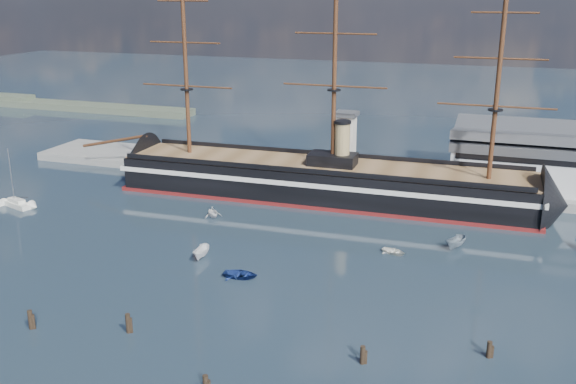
% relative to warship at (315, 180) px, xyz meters
% --- Properties ---
extents(ground, '(600.00, 600.00, 0.00)m').
position_rel_warship_xyz_m(ground, '(0.33, -20.00, -4.04)').
color(ground, '#26333C').
rests_on(ground, ground).
extents(quay, '(180.00, 18.00, 2.00)m').
position_rel_warship_xyz_m(quay, '(10.33, 16.00, -4.04)').
color(quay, slate).
rests_on(quay, ground).
extents(quay_tower, '(5.00, 5.00, 15.00)m').
position_rel_warship_xyz_m(quay_tower, '(3.33, 13.00, 5.72)').
color(quay_tower, silver).
rests_on(quay_tower, ground).
extents(shoreline, '(120.00, 10.00, 4.00)m').
position_rel_warship_xyz_m(shoreline, '(-138.90, 75.00, -2.59)').
color(shoreline, '#3F4C38').
rests_on(shoreline, ground).
extents(warship, '(113.07, 18.36, 53.94)m').
position_rel_warship_xyz_m(warship, '(0.00, 0.00, 0.00)').
color(warship, black).
rests_on(warship, ground).
extents(sailboat, '(8.12, 4.59, 12.48)m').
position_rel_warship_xyz_m(sailboat, '(-57.41, -26.30, -3.24)').
color(sailboat, silver).
rests_on(sailboat, ground).
extents(motorboat_a, '(6.18, 2.77, 2.40)m').
position_rel_warship_xyz_m(motorboat_a, '(-8.64, -38.08, -4.04)').
color(motorboat_a, white).
rests_on(motorboat_a, ground).
extents(motorboat_b, '(1.73, 3.57, 1.61)m').
position_rel_warship_xyz_m(motorboat_b, '(0.64, -43.04, -4.04)').
color(motorboat_b, navy).
rests_on(motorboat_b, ground).
extents(motorboat_c, '(6.72, 4.67, 2.53)m').
position_rel_warship_xyz_m(motorboat_c, '(31.68, -19.59, -4.04)').
color(motorboat_c, gray).
rests_on(motorboat_c, ground).
extents(motorboat_d, '(6.52, 6.63, 2.38)m').
position_rel_warship_xyz_m(motorboat_d, '(-15.78, -18.71, -4.04)').
color(motorboat_d, white).
rests_on(motorboat_d, ground).
extents(motorboat_e, '(1.82, 2.86, 1.24)m').
position_rel_warship_xyz_m(motorboat_e, '(21.78, -25.54, -4.04)').
color(motorboat_e, white).
rests_on(motorboat_e, ground).
extents(piling_near_left, '(0.64, 0.64, 3.42)m').
position_rel_warship_xyz_m(piling_near_left, '(-19.58, -67.00, -4.04)').
color(piling_near_left, black).
rests_on(piling_near_left, ground).
extents(piling_near_right, '(0.64, 0.64, 3.06)m').
position_rel_warship_xyz_m(piling_near_right, '(24.25, -60.74, -4.04)').
color(piling_near_right, black).
rests_on(piling_near_right, ground).
extents(piling_far_right, '(0.64, 0.64, 2.91)m').
position_rel_warship_xyz_m(piling_far_right, '(38.70, -54.33, -4.04)').
color(piling_far_right, black).
rests_on(piling_far_right, ground).
extents(piling_extra, '(0.64, 0.64, 3.46)m').
position_rel_warship_xyz_m(piling_extra, '(-6.68, -63.63, -4.04)').
color(piling_extra, black).
rests_on(piling_extra, ground).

